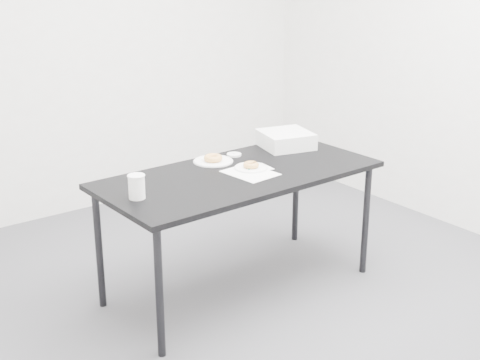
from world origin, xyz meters
TOP-DOWN VIEW (x-y plane):
  - floor at (0.00, 0.00)m, footprint 4.00×4.00m
  - wall_back at (0.00, 2.00)m, footprint 4.00×0.02m
  - wall_right at (2.00, 0.00)m, footprint 0.02×4.00m
  - table at (0.07, 0.14)m, footprint 1.70×0.83m
  - scorecard at (0.11, 0.09)m, footprint 0.26×0.32m
  - logo_patch at (0.19, 0.18)m, footprint 0.05×0.05m
  - pen at (0.17, 0.17)m, footprint 0.10×0.11m
  - napkin at (0.21, 0.13)m, footprint 0.15×0.15m
  - plate_near at (0.17, 0.15)m, footprint 0.20×0.20m
  - donut_near at (0.17, 0.15)m, footprint 0.12×0.12m
  - plate_far at (0.06, 0.40)m, footprint 0.25×0.25m
  - donut_far at (0.06, 0.40)m, footprint 0.13×0.13m
  - coffee_cup at (-0.63, 0.11)m, footprint 0.09×0.09m
  - cup_lid at (0.24, 0.43)m, footprint 0.09×0.09m
  - bakery_box at (0.64, 0.38)m, footprint 0.38×0.38m

SIDE VIEW (x-z plane):
  - floor at x=0.00m, z-range 0.00..0.00m
  - table at x=0.07m, z-range 0.33..1.09m
  - scorecard at x=0.11m, z-range 0.77..0.77m
  - napkin at x=0.21m, z-range 0.77..0.77m
  - plate_far at x=0.06m, z-range 0.77..0.77m
  - logo_patch at x=0.19m, z-range 0.77..0.77m
  - plate_near at x=0.17m, z-range 0.77..0.78m
  - cup_lid at x=0.24m, z-range 0.77..0.78m
  - pen at x=0.17m, z-range 0.77..0.78m
  - donut_near at x=0.17m, z-range 0.78..0.81m
  - donut_far at x=0.06m, z-range 0.77..0.81m
  - bakery_box at x=0.64m, z-range 0.77..0.87m
  - coffee_cup at x=-0.63m, z-range 0.77..0.90m
  - wall_back at x=0.00m, z-range 0.00..2.70m
  - wall_right at x=2.00m, z-range 0.00..2.70m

